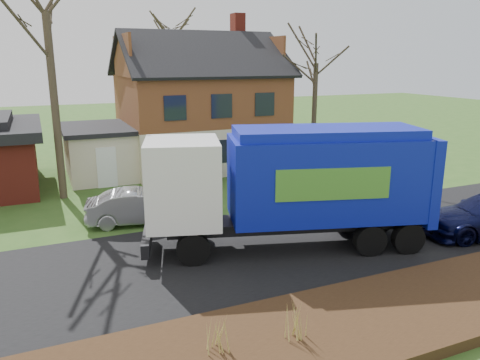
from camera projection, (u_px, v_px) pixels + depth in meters
name	position (u px, v px, depth m)	size (l,w,h in m)	color
ground	(276.00, 249.00, 16.46)	(120.00, 120.00, 0.00)	#2D521B
road	(276.00, 248.00, 16.45)	(80.00, 7.00, 0.02)	black
mulch_verge	(374.00, 319.00, 11.71)	(80.00, 3.50, 0.30)	black
main_house	(192.00, 101.00, 28.37)	(12.95, 8.95, 9.26)	beige
garbage_truck	(296.00, 180.00, 16.06)	(10.21, 5.27, 4.23)	black
silver_sedan	(140.00, 207.00, 18.85)	(1.48, 4.23, 1.40)	#929499
tree_front_east	(317.00, 45.00, 26.31)	(3.21, 3.21, 8.92)	#3C3224
tree_back	(172.00, 15.00, 33.99)	(3.63, 3.63, 11.49)	#413827
grass_clump_west	(218.00, 333.00, 10.05)	(0.35, 0.29, 0.92)	tan
grass_clump_mid	(296.00, 320.00, 10.54)	(0.33, 0.27, 0.92)	tan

